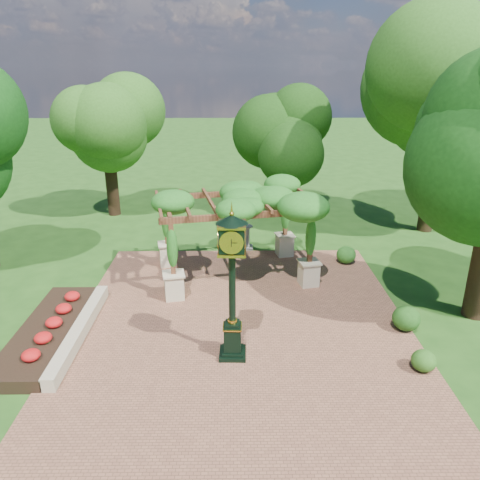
{
  "coord_description": "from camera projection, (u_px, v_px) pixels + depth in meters",
  "views": [
    {
      "loc": [
        -0.17,
        -11.13,
        7.3
      ],
      "look_at": [
        0.0,
        2.5,
        2.2
      ],
      "focal_mm": 35.0,
      "sensor_mm": 36.0,
      "label": 1
    }
  ],
  "objects": [
    {
      "name": "tree_east_far",
      "position": [
        444.0,
        93.0,
        19.94
      ],
      "size": [
        4.89,
        4.89,
        8.99
      ],
      "color": "black",
      "rests_on": "ground"
    },
    {
      "name": "tree_west_far",
      "position": [
        105.0,
        116.0,
        22.69
      ],
      "size": [
        3.64,
        3.64,
        7.29
      ],
      "color": "black",
      "rests_on": "ground"
    },
    {
      "name": "shrub_back",
      "position": [
        346.0,
        255.0,
        18.22
      ],
      "size": [
        0.86,
        0.86,
        0.67
      ],
      "primitive_type": "ellipsoid",
      "rotation": [
        0.0,
        0.0,
        0.17
      ],
      "color": "#28641D",
      "rests_on": "brick_plaza"
    },
    {
      "name": "shrub_front",
      "position": [
        424.0,
        361.0,
        11.78
      ],
      "size": [
        0.79,
        0.79,
        0.56
      ],
      "primitive_type": "ellipsoid",
      "rotation": [
        0.0,
        0.0,
        0.35
      ],
      "color": "#285718",
      "rests_on": "brick_plaza"
    },
    {
      "name": "ground",
      "position": [
        241.0,
        346.0,
        12.99
      ],
      "size": [
        120.0,
        120.0,
        0.0
      ],
      "primitive_type": "plane",
      "color": "#1E4714",
      "rests_on": "ground"
    },
    {
      "name": "pergola",
      "position": [
        235.0,
        202.0,
        16.37
      ],
      "size": [
        6.02,
        4.43,
        3.43
      ],
      "rotation": [
        0.0,
        0.0,
        0.2
      ],
      "color": "beige",
      "rests_on": "brick_plaza"
    },
    {
      "name": "border_wall",
      "position": [
        80.0,
        331.0,
        13.33
      ],
      "size": [
        0.35,
        5.0,
        0.4
      ],
      "primitive_type": "cube",
      "color": "#C6B793",
      "rests_on": "ground"
    },
    {
      "name": "flower_bed",
      "position": [
        48.0,
        332.0,
        13.33
      ],
      "size": [
        1.5,
        5.0,
        0.36
      ],
      "primitive_type": "cube",
      "color": "red",
      "rests_on": "ground"
    },
    {
      "name": "pedestal_clock",
      "position": [
        232.0,
        275.0,
        11.66
      ],
      "size": [
        0.81,
        0.81,
        4.01
      ],
      "rotation": [
        0.0,
        0.0,
        -0.03
      ],
      "color": "black",
      "rests_on": "brick_plaza"
    },
    {
      "name": "tree_north",
      "position": [
        285.0,
        138.0,
        22.9
      ],
      "size": [
        3.64,
        3.64,
        5.8
      ],
      "color": "black",
      "rests_on": "ground"
    },
    {
      "name": "brick_plaza",
      "position": [
        241.0,
        326.0,
        13.92
      ],
      "size": [
        10.0,
        12.0,
        0.04
      ],
      "primitive_type": "cube",
      "color": "brown",
      "rests_on": "ground"
    },
    {
      "name": "shrub_mid",
      "position": [
        406.0,
        318.0,
        13.59
      ],
      "size": [
        1.02,
        1.02,
        0.72
      ],
      "primitive_type": "ellipsoid",
      "rotation": [
        0.0,
        0.0,
        0.33
      ],
      "color": "#1E4B15",
      "rests_on": "brick_plaza"
    },
    {
      "name": "sundial",
      "position": [
        246.0,
        239.0,
        19.67
      ],
      "size": [
        0.58,
        0.58,
        1.04
      ],
      "rotation": [
        0.0,
        0.0,
        -0.0
      ],
      "color": "gray",
      "rests_on": "ground"
    }
  ]
}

